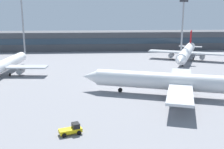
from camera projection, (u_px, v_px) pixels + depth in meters
The scene contains 8 objects.
ground_plane at pixel (118, 85), 72.84m from camera, with size 400.00×400.00×0.00m, color gray.
terminal_building at pixel (105, 41), 137.38m from camera, with size 124.71×12.13×9.00m.
airplane_near at pixel (175, 82), 63.12m from camera, with size 43.56×31.10×11.10m.
airplane_mid at pixel (4, 65), 84.38m from camera, with size 27.14×38.79×9.58m.
airplane_far at pixel (186, 52), 108.16m from camera, with size 29.09×40.34×10.64m.
baggage_tug_yellow at pixel (72, 129), 44.20m from camera, with size 3.89×2.73×1.75m.
floodlight_tower_west at pixel (183, 24), 109.28m from camera, with size 3.20×0.80×23.63m.
floodlight_tower_east at pixel (22, 15), 113.53m from camera, with size 3.20×0.80×30.67m.
Camera 1 is at (-6.89, -29.95, 19.41)m, focal length 44.36 mm.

